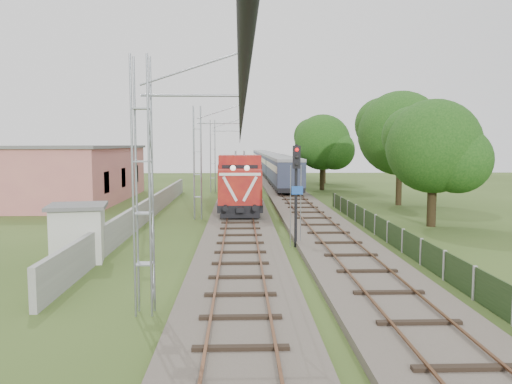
{
  "coord_description": "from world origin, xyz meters",
  "views": [
    {
      "loc": [
        -0.01,
        -23.39,
        5.32
      ],
      "look_at": [
        1.05,
        9.23,
        2.2
      ],
      "focal_mm": 35.0,
      "sensor_mm": 36.0,
      "label": 1
    }
  ],
  "objects_px": {
    "coach_rake": "(268,161)",
    "locomotive": "(240,181)",
    "relay_hut": "(78,232)",
    "signal_post": "(296,177)"
  },
  "relations": [
    {
      "from": "signal_post",
      "to": "relay_hut",
      "type": "bearing_deg",
      "value": -165.54
    },
    {
      "from": "coach_rake",
      "to": "signal_post",
      "type": "bearing_deg",
      "value": -91.88
    },
    {
      "from": "coach_rake",
      "to": "signal_post",
      "type": "relative_size",
      "value": 15.84
    },
    {
      "from": "relay_hut",
      "to": "coach_rake",
      "type": "bearing_deg",
      "value": 79.55
    },
    {
      "from": "signal_post",
      "to": "relay_hut",
      "type": "distance_m",
      "value": 10.87
    },
    {
      "from": "locomotive",
      "to": "relay_hut",
      "type": "xyz_separation_m",
      "value": [
        -7.4,
        -18.71,
        -0.96
      ]
    },
    {
      "from": "locomotive",
      "to": "relay_hut",
      "type": "height_order",
      "value": "locomotive"
    },
    {
      "from": "locomotive",
      "to": "signal_post",
      "type": "height_order",
      "value": "signal_post"
    },
    {
      "from": "coach_rake",
      "to": "locomotive",
      "type": "bearing_deg",
      "value": -95.88
    },
    {
      "from": "locomotive",
      "to": "signal_post",
      "type": "distance_m",
      "value": 16.38
    }
  ]
}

